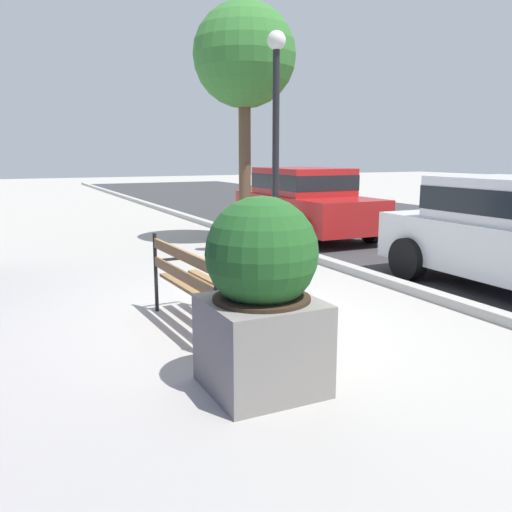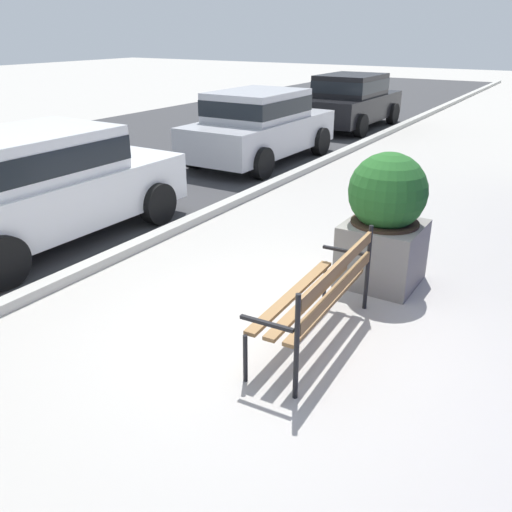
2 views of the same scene
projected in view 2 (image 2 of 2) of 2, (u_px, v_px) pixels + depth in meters
ground_plane at (293, 337)px, 5.33m from camera, size 80.00×80.00×0.00m
curb_stone at (86, 268)px, 6.71m from camera, size 60.00×0.20×0.12m
park_bench at (321, 292)px, 5.03m from camera, size 1.82×0.61×0.95m
concrete_planter at (385, 220)px, 6.19m from camera, size 0.89×0.89×1.56m
parked_car_white at (40, 183)px, 7.44m from camera, size 4.11×1.95×1.56m
parked_car_silver at (259, 124)px, 12.00m from camera, size 4.11×1.95×1.56m
parked_car_black at (351, 99)px, 16.15m from camera, size 4.11×1.95×1.56m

